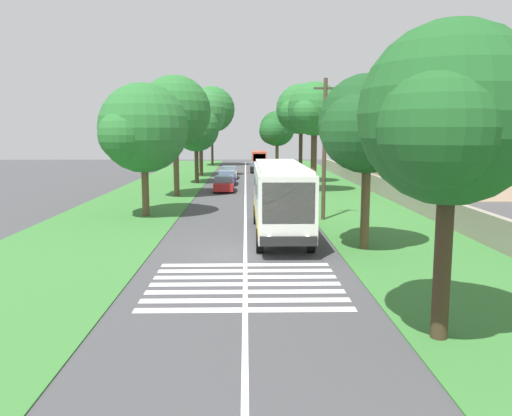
{
  "coord_description": "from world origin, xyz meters",
  "views": [
    {
      "loc": [
        -22.38,
        -0.03,
        5.37
      ],
      "look_at": [
        3.25,
        -0.54,
        1.6
      ],
      "focal_mm": 36.33,
      "sensor_mm": 36.0,
      "label": 1
    }
  ],
  "objects_px": {
    "trailing_car_0": "(224,184)",
    "trailing_minibus_0": "(259,158)",
    "roadside_tree_right_2": "(445,119)",
    "trailing_car_2": "(230,173)",
    "roadside_tree_left_3": "(199,115)",
    "roadside_tree_left_1": "(142,130)",
    "trailing_car_3": "(257,167)",
    "roadside_tree_right_0": "(313,111)",
    "coach_bus": "(280,195)",
    "roadside_tree_right_3": "(276,130)",
    "roadside_tree_right_1": "(364,127)",
    "roadside_tree_right_4": "(300,111)",
    "trailing_car_1": "(227,178)",
    "roadside_tree_left_4": "(195,130)",
    "roadside_tree_left_2": "(172,113)",
    "roadside_tree_left_0": "(211,111)",
    "roadside_building": "(436,159)",
    "utility_pole": "(324,148)"
  },
  "relations": [
    {
      "from": "trailing_car_0",
      "to": "trailing_minibus_0",
      "type": "height_order",
      "value": "trailing_minibus_0"
    },
    {
      "from": "trailing_car_2",
      "to": "roadside_tree_right_0",
      "type": "distance_m",
      "value": 17.85
    },
    {
      "from": "trailing_car_2",
      "to": "roadside_tree_right_3",
      "type": "distance_m",
      "value": 25.09
    },
    {
      "from": "roadside_tree_left_0",
      "to": "roadside_tree_left_1",
      "type": "xyz_separation_m",
      "value": [
        -50.41,
        0.99,
        -3.23
      ]
    },
    {
      "from": "trailing_car_0",
      "to": "roadside_tree_right_2",
      "type": "relative_size",
      "value": 0.54
    },
    {
      "from": "roadside_tree_left_2",
      "to": "roadside_tree_right_3",
      "type": "height_order",
      "value": "roadside_tree_left_2"
    },
    {
      "from": "trailing_car_1",
      "to": "roadside_tree_left_3",
      "type": "bearing_deg",
      "value": 20.55
    },
    {
      "from": "roadside_tree_left_1",
      "to": "roadside_tree_right_1",
      "type": "height_order",
      "value": "roadside_tree_left_1"
    },
    {
      "from": "trailing_car_1",
      "to": "roadside_tree_right_1",
      "type": "height_order",
      "value": "roadside_tree_right_1"
    },
    {
      "from": "roadside_tree_left_4",
      "to": "roadside_tree_right_3",
      "type": "bearing_deg",
      "value": -18.99
    },
    {
      "from": "trailing_minibus_0",
      "to": "roadside_tree_left_4",
      "type": "bearing_deg",
      "value": 162.55
    },
    {
      "from": "trailing_minibus_0",
      "to": "roadside_tree_right_4",
      "type": "relative_size",
      "value": 0.58
    },
    {
      "from": "roadside_tree_right_2",
      "to": "roadside_tree_right_1",
      "type": "bearing_deg",
      "value": -2.06
    },
    {
      "from": "roadside_tree_left_0",
      "to": "roadside_building",
      "type": "height_order",
      "value": "roadside_tree_left_0"
    },
    {
      "from": "trailing_car_1",
      "to": "roadside_tree_left_0",
      "type": "bearing_deg",
      "value": 6.79
    },
    {
      "from": "trailing_car_0",
      "to": "roadside_tree_left_1",
      "type": "xyz_separation_m",
      "value": [
        -13.99,
        4.53,
        4.81
      ]
    },
    {
      "from": "trailing_minibus_0",
      "to": "utility_pole",
      "type": "distance_m",
      "value": 46.58
    },
    {
      "from": "roadside_tree_right_1",
      "to": "trailing_car_0",
      "type": "bearing_deg",
      "value": 17.02
    },
    {
      "from": "roadside_tree_right_2",
      "to": "utility_pole",
      "type": "relative_size",
      "value": 0.95
    },
    {
      "from": "coach_bus",
      "to": "roadside_tree_right_3",
      "type": "bearing_deg",
      "value": -3.1
    },
    {
      "from": "trailing_minibus_0",
      "to": "roadside_tree_left_3",
      "type": "distance_m",
      "value": 17.41
    },
    {
      "from": "trailing_car_3",
      "to": "roadside_tree_right_4",
      "type": "relative_size",
      "value": 0.42
    },
    {
      "from": "trailing_car_0",
      "to": "roadside_tree_right_1",
      "type": "xyz_separation_m",
      "value": [
        -23.78,
        -7.28,
        4.91
      ]
    },
    {
      "from": "roadside_tree_left_3",
      "to": "roadside_tree_right_3",
      "type": "distance_m",
      "value": 23.54
    },
    {
      "from": "roadside_tree_left_1",
      "to": "roadside_tree_right_4",
      "type": "xyz_separation_m",
      "value": [
        21.46,
        -12.16,
        2.09
      ]
    },
    {
      "from": "roadside_tree_left_2",
      "to": "roadside_tree_right_0",
      "type": "bearing_deg",
      "value": -76.84
    },
    {
      "from": "trailing_car_3",
      "to": "roadside_tree_left_4",
      "type": "bearing_deg",
      "value": 155.37
    },
    {
      "from": "coach_bus",
      "to": "roadside_tree_left_3",
      "type": "distance_m",
      "value": 37.6
    },
    {
      "from": "trailing_car_0",
      "to": "roadside_tree_right_0",
      "type": "relative_size",
      "value": 0.44
    },
    {
      "from": "trailing_car_2",
      "to": "roadside_tree_left_0",
      "type": "relative_size",
      "value": 0.34
    },
    {
      "from": "roadside_tree_right_3",
      "to": "roadside_tree_right_1",
      "type": "bearing_deg",
      "value": -179.61
    },
    {
      "from": "roadside_tree_right_1",
      "to": "roadside_tree_left_3",
      "type": "bearing_deg",
      "value": 15.26
    },
    {
      "from": "trailing_car_3",
      "to": "roadside_tree_left_1",
      "type": "distance_m",
      "value": 37.53
    },
    {
      "from": "roadside_tree_right_1",
      "to": "roadside_tree_right_2",
      "type": "height_order",
      "value": "roadside_tree_right_2"
    },
    {
      "from": "roadside_tree_left_3",
      "to": "roadside_tree_left_4",
      "type": "bearing_deg",
      "value": -178.1
    },
    {
      "from": "roadside_tree_right_4",
      "to": "roadside_tree_right_2",
      "type": "bearing_deg",
      "value": 179.0
    },
    {
      "from": "trailing_car_2",
      "to": "roadside_tree_left_3",
      "type": "relative_size",
      "value": 0.41
    },
    {
      "from": "trailing_car_1",
      "to": "roadside_tree_left_3",
      "type": "xyz_separation_m",
      "value": [
        9.69,
        3.63,
        6.69
      ]
    },
    {
      "from": "utility_pole",
      "to": "trailing_car_1",
      "type": "bearing_deg",
      "value": 16.84
    },
    {
      "from": "roadside_tree_right_2",
      "to": "utility_pole",
      "type": "height_order",
      "value": "utility_pole"
    },
    {
      "from": "trailing_car_2",
      "to": "roadside_tree_right_4",
      "type": "distance_m",
      "value": 11.88
    },
    {
      "from": "roadside_tree_left_2",
      "to": "roadside_tree_right_4",
      "type": "bearing_deg",
      "value": -45.69
    },
    {
      "from": "trailing_car_0",
      "to": "roadside_tree_left_4",
      "type": "bearing_deg",
      "value": 23.71
    },
    {
      "from": "roadside_building",
      "to": "roadside_tree_right_4",
      "type": "bearing_deg",
      "value": 54.08
    },
    {
      "from": "trailing_car_0",
      "to": "roadside_tree_left_3",
      "type": "distance_m",
      "value": 17.81
    },
    {
      "from": "roadside_tree_left_1",
      "to": "roadside_tree_right_2",
      "type": "xyz_separation_m",
      "value": [
        -20.21,
        -11.44,
        0.2
      ]
    },
    {
      "from": "roadside_tree_left_4",
      "to": "roadside_tree_right_4",
      "type": "bearing_deg",
      "value": -90.48
    },
    {
      "from": "trailing_minibus_0",
      "to": "roadside_tree_right_0",
      "type": "xyz_separation_m",
      "value": [
        -31.79,
        -3.97,
        5.69
      ]
    },
    {
      "from": "roadside_tree_left_4",
      "to": "roadside_tree_right_0",
      "type": "bearing_deg",
      "value": -127.66
    },
    {
      "from": "coach_bus",
      "to": "trailing_car_3",
      "type": "height_order",
      "value": "coach_bus"
    }
  ]
}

